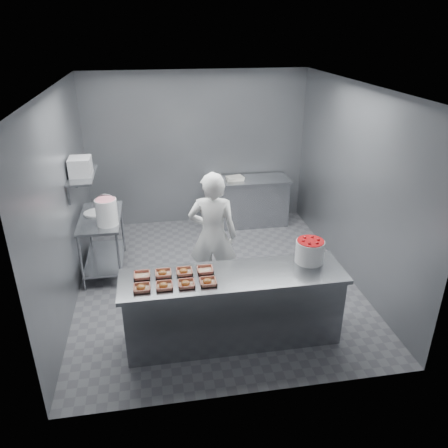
{
  "coord_description": "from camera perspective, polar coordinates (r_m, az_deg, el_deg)",
  "views": [
    {
      "loc": [
        -0.82,
        -5.55,
        3.52
      ],
      "look_at": [
        0.08,
        -0.2,
        1.01
      ],
      "focal_mm": 35.0,
      "sensor_mm": 36.0,
      "label": 1
    }
  ],
  "objects": [
    {
      "name": "tray_6",
      "position": [
        5.05,
        -5.23,
        -6.18
      ],
      "size": [
        0.19,
        0.18,
        0.06
      ],
      "color": "tan",
      "rests_on": "service_counter"
    },
    {
      "name": "worker",
      "position": [
        5.89,
        -1.47,
        -1.55
      ],
      "size": [
        0.74,
        0.58,
        1.8
      ],
      "primitive_type": "imported",
      "rotation": [
        0.0,
        0.0,
        2.9
      ],
      "color": "white",
      "rests_on": "ground"
    },
    {
      "name": "tray_1",
      "position": [
        4.82,
        -7.83,
        -7.98
      ],
      "size": [
        0.19,
        0.18,
        0.06
      ],
      "color": "tan",
      "rests_on": "service_counter"
    },
    {
      "name": "wall_back",
      "position": [
        8.12,
        -3.52,
        9.67
      ],
      "size": [
        4.0,
        0.04,
        2.8
      ],
      "primitive_type": "cube",
      "color": "slate",
      "rests_on": "ground"
    },
    {
      "name": "tray_5",
      "position": [
        5.05,
        -7.96,
        -6.38
      ],
      "size": [
        0.19,
        0.18,
        0.06
      ],
      "color": "tan",
      "rests_on": "service_counter"
    },
    {
      "name": "wall_right",
      "position": [
        6.57,
        16.46,
        5.0
      ],
      "size": [
        0.04,
        4.5,
        2.8
      ],
      "primitive_type": "cube",
      "color": "slate",
      "rests_on": "ground"
    },
    {
      "name": "tray_2",
      "position": [
        4.83,
        -4.97,
        -7.77
      ],
      "size": [
        0.19,
        0.18,
        0.06
      ],
      "color": "tan",
      "rests_on": "service_counter"
    },
    {
      "name": "appliance",
      "position": [
        6.45,
        -18.25,
        7.15
      ],
      "size": [
        0.3,
        0.34,
        0.25
      ],
      "primitive_type": "cube",
      "rotation": [
        0.0,
        0.0,
        0.01
      ],
      "color": "gray",
      "rests_on": "wall_shelf"
    },
    {
      "name": "tray_3",
      "position": [
        4.85,
        -2.12,
        -7.53
      ],
      "size": [
        0.19,
        0.18,
        0.06
      ],
      "color": "tan",
      "rests_on": "service_counter"
    },
    {
      "name": "rag",
      "position": [
        7.03,
        -15.22,
        2.16
      ],
      "size": [
        0.19,
        0.18,
        0.02
      ],
      "primitive_type": "cube",
      "rotation": [
        0.0,
        0.0,
        -0.42
      ],
      "color": "#CCB28C",
      "rests_on": "prep_table"
    },
    {
      "name": "wall_left",
      "position": [
        6.05,
        -20.21,
        2.77
      ],
      "size": [
        0.04,
        4.5,
        2.8
      ],
      "primitive_type": "cube",
      "color": "slate",
      "rests_on": "ground"
    },
    {
      "name": "ceiling",
      "position": [
        5.65,
        -1.24,
        17.54
      ],
      "size": [
        4.5,
        4.5,
        0.0
      ],
      "primitive_type": "plane",
      "rotation": [
        3.14,
        0.0,
        0.0
      ],
      "color": "white",
      "rests_on": "wall_back"
    },
    {
      "name": "strawberry_tub",
      "position": [
        5.3,
        11.14,
        -3.4
      ],
      "size": [
        0.34,
        0.34,
        0.28
      ],
      "color": "white",
      "rests_on": "service_counter"
    },
    {
      "name": "tray_7",
      "position": [
        5.07,
        -2.48,
        -5.99
      ],
      "size": [
        0.19,
        0.18,
        0.04
      ],
      "color": "tan",
      "rests_on": "service_counter"
    },
    {
      "name": "prep_table",
      "position": [
        6.86,
        -15.6,
        -1.4
      ],
      "size": [
        0.6,
        1.2,
        0.9
      ],
      "color": "slate",
      "rests_on": "ground"
    },
    {
      "name": "service_counter",
      "position": [
        5.26,
        1.21,
        -10.8
      ],
      "size": [
        2.6,
        0.7,
        0.9
      ],
      "color": "slate",
      "rests_on": "ground"
    },
    {
      "name": "back_counter",
      "position": [
        8.23,
        3.17,
        2.95
      ],
      "size": [
        1.5,
        0.6,
        0.9
      ],
      "color": "slate",
      "rests_on": "ground"
    },
    {
      "name": "wall_shelf",
      "position": [
        6.53,
        -18.04,
        6.06
      ],
      "size": [
        0.35,
        0.9,
        0.03
      ],
      "primitive_type": "cube",
      "color": "slate",
      "rests_on": "wall_left"
    },
    {
      "name": "bucket_lid",
      "position": [
        6.84,
        -16.5,
        1.39
      ],
      "size": [
        0.34,
        0.34,
        0.03
      ],
      "primitive_type": "cylinder",
      "rotation": [
        0.0,
        0.0,
        0.02
      ],
      "color": "white",
      "rests_on": "prep_table"
    },
    {
      "name": "tray_0",
      "position": [
        4.83,
        -10.71,
        -8.17
      ],
      "size": [
        0.19,
        0.18,
        0.06
      ],
      "color": "tan",
      "rests_on": "service_counter"
    },
    {
      "name": "tray_4",
      "position": [
        5.05,
        -10.66,
        -6.59
      ],
      "size": [
        0.19,
        0.18,
        0.04
      ],
      "color": "tan",
      "rests_on": "service_counter"
    },
    {
      "name": "floor",
      "position": [
        6.62,
        -1.02,
        -7.27
      ],
      "size": [
        4.5,
        4.5,
        0.0
      ],
      "primitive_type": "plane",
      "color": "#4C4C51",
      "rests_on": "ground"
    },
    {
      "name": "glaze_bucket",
      "position": [
        6.35,
        -15.09,
        1.59
      ],
      "size": [
        0.32,
        0.3,
        0.47
      ],
      "color": "white",
      "rests_on": "prep_table"
    },
    {
      "name": "paper_stack",
      "position": [
        8.02,
        1.43,
        6.0
      ],
      "size": [
        0.31,
        0.24,
        0.06
      ],
      "primitive_type": "cube",
      "rotation": [
        0.0,
        0.0,
        0.05
      ],
      "color": "silver",
      "rests_on": "back_counter"
    }
  ]
}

